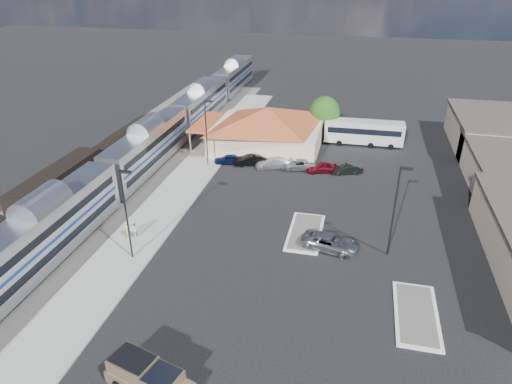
% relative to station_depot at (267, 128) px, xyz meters
% --- Properties ---
extents(ground, '(280.00, 280.00, 0.00)m').
position_rel_station_depot_xyz_m(ground, '(4.56, -24.00, -3.13)').
color(ground, black).
rests_on(ground, ground).
extents(railbed, '(16.00, 100.00, 0.12)m').
position_rel_station_depot_xyz_m(railbed, '(-16.44, -16.00, -3.07)').
color(railbed, '#4C4944').
rests_on(railbed, ground).
extents(platform, '(5.50, 92.00, 0.18)m').
position_rel_station_depot_xyz_m(platform, '(-7.44, -18.00, -3.04)').
color(platform, gray).
rests_on(platform, ground).
extents(passenger_train, '(3.00, 104.00, 5.55)m').
position_rel_station_depot_xyz_m(passenger_train, '(-13.44, -10.80, -0.26)').
color(passenger_train, silver).
rests_on(passenger_train, ground).
extents(freight_cars, '(2.80, 46.00, 4.00)m').
position_rel_station_depot_xyz_m(freight_cars, '(-19.44, -21.68, -1.21)').
color(freight_cars, black).
rests_on(freight_cars, ground).
extents(station_depot, '(18.35, 12.24, 6.20)m').
position_rel_station_depot_xyz_m(station_depot, '(0.00, 0.00, 0.00)').
color(station_depot, beige).
rests_on(station_depot, ground).
extents(traffic_island_south, '(3.30, 7.50, 0.21)m').
position_rel_station_depot_xyz_m(traffic_island_south, '(8.56, -22.00, -3.03)').
color(traffic_island_south, silver).
rests_on(traffic_island_south, ground).
extents(traffic_island_north, '(3.30, 7.50, 0.21)m').
position_rel_station_depot_xyz_m(traffic_island_north, '(18.56, -32.00, -3.03)').
color(traffic_island_north, silver).
rests_on(traffic_island_north, ground).
extents(lamp_plat_s, '(1.08, 0.25, 9.00)m').
position_rel_station_depot_xyz_m(lamp_plat_s, '(-6.34, -30.00, 2.21)').
color(lamp_plat_s, black).
rests_on(lamp_plat_s, ground).
extents(lamp_plat_n, '(1.08, 0.25, 9.00)m').
position_rel_station_depot_xyz_m(lamp_plat_n, '(-6.34, -8.00, 2.21)').
color(lamp_plat_n, black).
rests_on(lamp_plat_n, ground).
extents(lamp_lot, '(1.08, 0.25, 9.00)m').
position_rel_station_depot_xyz_m(lamp_lot, '(16.66, -24.00, 2.21)').
color(lamp_lot, black).
rests_on(lamp_lot, ground).
extents(tree_depot, '(4.71, 4.71, 6.63)m').
position_rel_station_depot_xyz_m(tree_depot, '(7.56, 6.00, 0.89)').
color(tree_depot, '#382314').
rests_on(tree_depot, ground).
extents(pickup_truck, '(6.15, 3.56, 2.00)m').
position_rel_station_depot_xyz_m(pickup_truck, '(1.36, -43.00, -2.18)').
color(pickup_truck, tan).
rests_on(pickup_truck, ground).
extents(suv, '(5.77, 3.52, 1.50)m').
position_rel_station_depot_xyz_m(suv, '(11.19, -24.36, -2.38)').
color(suv, '#999BA0').
rests_on(suv, ground).
extents(coach_bus, '(11.46, 2.75, 3.66)m').
position_rel_station_depot_xyz_m(coach_bus, '(13.65, 4.63, -1.02)').
color(coach_bus, white).
rests_on(coach_bus, ground).
extents(person_a, '(0.56, 0.71, 1.74)m').
position_rel_station_depot_xyz_m(person_a, '(-8.33, -27.00, -2.08)').
color(person_a, '#B4DA44').
rests_on(person_a, platform).
extents(person_b, '(0.81, 0.99, 1.88)m').
position_rel_station_depot_xyz_m(person_b, '(-7.81, -26.89, -2.01)').
color(person_b, white).
rests_on(person_b, platform).
extents(parked_car_a, '(4.04, 2.59, 1.28)m').
position_rel_station_depot_xyz_m(parked_car_a, '(-3.94, -6.72, -2.49)').
color(parked_car_a, '#0D1544').
rests_on(parked_car_a, ground).
extents(parked_car_b, '(4.77, 3.02, 1.49)m').
position_rel_station_depot_xyz_m(parked_car_b, '(-0.91, -6.42, -2.39)').
color(parked_car_b, black).
rests_on(parked_car_b, ground).
extents(parked_car_c, '(5.25, 3.51, 1.41)m').
position_rel_station_depot_xyz_m(parked_car_c, '(2.29, -6.72, -2.43)').
color(parked_car_c, beige).
rests_on(parked_car_c, ground).
extents(parked_car_d, '(5.36, 3.44, 1.37)m').
position_rel_station_depot_xyz_m(parked_car_d, '(5.49, -6.42, -2.44)').
color(parked_car_d, gray).
rests_on(parked_car_d, ground).
extents(parked_car_e, '(4.33, 2.74, 1.37)m').
position_rel_station_depot_xyz_m(parked_car_e, '(8.69, -6.72, -2.44)').
color(parked_car_e, maroon).
rests_on(parked_car_e, ground).
extents(parked_car_f, '(4.08, 2.50, 1.27)m').
position_rel_station_depot_xyz_m(parked_car_f, '(11.89, -6.42, -2.50)').
color(parked_car_f, black).
rests_on(parked_car_f, ground).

